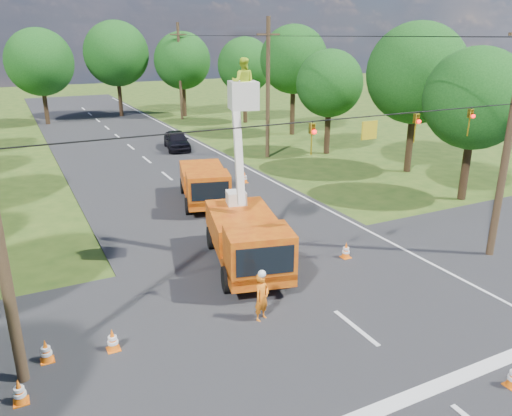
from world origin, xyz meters
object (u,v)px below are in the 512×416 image
distant_car (177,140)px  pole_right_mid (268,88)px  second_truck (204,183)px  tree_right_c (330,84)px  traffic_cone_7 (245,177)px  tree_right_e (245,65)px  tree_far_a (40,62)px  traffic_cone_4 (113,340)px  bucket_truck (247,228)px  traffic_cone_2 (269,225)px  tree_right_b (417,74)px  traffic_cone_8 (346,250)px  tree_far_b (116,54)px  tree_far_c (182,61)px  traffic_cone_3 (261,211)px  ground_worker (262,297)px  pole_right_near (509,135)px  pole_right_far (180,71)px  tree_right_d (294,60)px  tree_right_a (475,99)px  traffic_cone_5 (46,351)px  traffic_cone_6 (19,392)px

distant_car → pole_right_mid: size_ratio=0.44×
second_truck → tree_right_c: (12.95, 7.25, 4.17)m
traffic_cone_7 → pole_right_mid: 8.69m
tree_right_e → tree_far_a: bearing=156.9°
traffic_cone_4 → tree_far_a: tree_far_a is taller
bucket_truck → traffic_cone_2: 4.09m
tree_right_b → tree_right_e: bearing=93.0°
traffic_cone_8 → tree_right_b: (12.12, 9.55, 6.08)m
tree_right_b → tree_far_b: 35.12m
tree_far_c → traffic_cone_3: bearing=-102.6°
ground_worker → tree_far_c: 44.15m
ground_worker → second_truck: bearing=53.5°
distant_car → traffic_cone_7: bearing=-76.7°
pole_right_near → tree_far_b: bearing=97.0°
traffic_cone_8 → tree_right_c: tree_right_c is taller
tree_far_b → pole_right_far: bearing=-42.3°
tree_right_d → tree_right_a: bearing=-93.5°
ground_worker → tree_right_a: bearing=-2.7°
ground_worker → tree_far_b: tree_far_b is taller
traffic_cone_2 → tree_far_c: 36.87m
traffic_cone_3 → pole_right_far: 32.66m
traffic_cone_5 → traffic_cone_6: bearing=-116.4°
pole_right_far → tree_right_e: bearing=-43.3°
traffic_cone_2 → traffic_cone_4: bearing=-143.8°
distant_car → traffic_cone_7: (0.71, -11.20, -0.39)m
traffic_cone_4 → tree_far_b: (10.07, 44.72, 6.45)m
pole_right_near → traffic_cone_2: bearing=137.6°
tree_right_d → tree_far_b: 21.52m
bucket_truck → traffic_cone_8: bearing=-1.6°
traffic_cone_8 → traffic_cone_4: bearing=-167.7°
distant_car → second_truck: bearing=-92.4°
traffic_cone_5 → tree_far_b: size_ratio=0.07×
traffic_cone_4 → traffic_cone_7: 17.85m
traffic_cone_5 → tree_right_a: tree_right_a is taller
traffic_cone_4 → traffic_cone_5: 1.81m
tree_right_c → tree_far_a: bearing=127.2°
pole_right_mid → second_truck: bearing=-135.0°
distant_car → tree_far_a: tree_far_a is taller
pole_right_near → tree_right_e: size_ratio=1.16×
traffic_cone_5 → traffic_cone_6: 1.69m
distant_car → traffic_cone_5: distant_car is taller
traffic_cone_2 → tree_right_d: size_ratio=0.07×
distant_car → tree_far_c: bearing=78.6°
tree_far_a → tree_far_b: bearing=14.0°
traffic_cone_2 → pole_right_near: (7.10, -6.48, 4.75)m
traffic_cone_5 → tree_right_a: 23.59m
tree_right_d → traffic_cone_4: bearing=-129.3°
tree_far_a → tree_right_b: bearing=-57.2°
distant_car → pole_right_far: pole_right_far is taller
ground_worker → traffic_cone_5: bearing=149.4°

